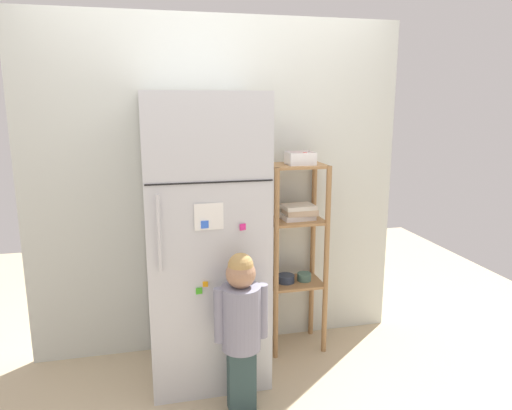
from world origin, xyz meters
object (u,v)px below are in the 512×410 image
(refrigerator, at_px, (204,239))
(child_standing, at_px, (241,317))
(pantry_shelf_unit, at_px, (296,239))
(fruit_bin, at_px, (302,159))

(refrigerator, relative_size, child_standing, 1.91)
(child_standing, bearing_deg, pantry_shelf_unit, 50.50)
(refrigerator, height_order, fruit_bin, refrigerator)
(refrigerator, distance_m, pantry_shelf_unit, 0.69)
(child_standing, relative_size, fruit_bin, 5.19)
(pantry_shelf_unit, bearing_deg, fruit_bin, -52.57)
(pantry_shelf_unit, distance_m, fruit_bin, 0.56)
(pantry_shelf_unit, relative_size, fruit_bin, 7.31)
(pantry_shelf_unit, bearing_deg, child_standing, -129.50)
(fruit_bin, bearing_deg, refrigerator, -167.85)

